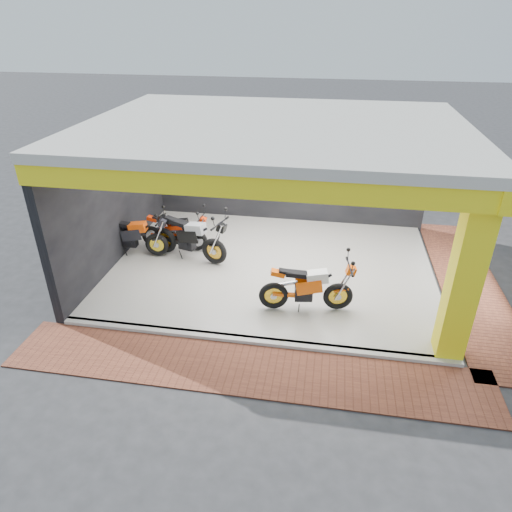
{
  "coord_description": "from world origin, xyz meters",
  "views": [
    {
      "loc": [
        1.28,
        -8.11,
        5.85
      ],
      "look_at": [
        -0.25,
        0.96,
        0.9
      ],
      "focal_mm": 32.0,
      "sensor_mm": 36.0,
      "label": 1
    }
  ],
  "objects": [
    {
      "name": "header_beam_right",
      "position": [
        4.0,
        2.0,
        3.3
      ],
      "size": [
        0.3,
        6.4,
        0.4
      ],
      "primitive_type": "cube",
      "color": "yellow",
      "rests_on": "corner_column"
    },
    {
      "name": "showroom_floor",
      "position": [
        0.0,
        2.0,
        0.05
      ],
      "size": [
        8.0,
        6.0,
        0.1
      ],
      "primitive_type": "cube",
      "color": "silver",
      "rests_on": "ground"
    },
    {
      "name": "moto_row_c",
      "position": [
        -3.07,
        2.0,
        0.74
      ],
      "size": [
        2.12,
        0.84,
        1.28
      ],
      "primitive_type": null,
      "rotation": [
        0.0,
        0.0,
        0.03
      ],
      "color": "black",
      "rests_on": "showroom_floor"
    },
    {
      "name": "moto_row_b",
      "position": [
        -2.12,
        2.47,
        0.7
      ],
      "size": [
        2.0,
        0.8,
        1.21
      ],
      "primitive_type": null,
      "rotation": [
        0.0,
        0.0,
        -0.03
      ],
      "color": "red",
      "rests_on": "showroom_floor"
    },
    {
      "name": "left_wall",
      "position": [
        -4.1,
        2.0,
        1.75
      ],
      "size": [
        0.2,
        6.2,
        3.5
      ],
      "primitive_type": "cube",
      "color": "black",
      "rests_on": "ground"
    },
    {
      "name": "showroom_ceiling",
      "position": [
        0.0,
        2.0,
        3.6
      ],
      "size": [
        8.4,
        6.4,
        0.2
      ],
      "primitive_type": "cube",
      "color": "beige",
      "rests_on": "corner_column"
    },
    {
      "name": "moto_row_a",
      "position": [
        -1.47,
        1.82,
        0.81
      ],
      "size": [
        2.48,
        1.45,
        1.43
      ],
      "primitive_type": null,
      "rotation": [
        0.0,
        0.0,
        -0.27
      ],
      "color": "black",
      "rests_on": "showroom_floor"
    },
    {
      "name": "corner_column",
      "position": [
        3.75,
        -0.75,
        1.75
      ],
      "size": [
        0.5,
        0.5,
        3.5
      ],
      "primitive_type": "cube",
      "color": "yellow",
      "rests_on": "ground"
    },
    {
      "name": "back_wall",
      "position": [
        0.0,
        5.1,
        1.75
      ],
      "size": [
        8.2,
        0.2,
        3.5
      ],
      "primitive_type": "cube",
      "color": "black",
      "rests_on": "ground"
    },
    {
      "name": "header_beam_front",
      "position": [
        0.0,
        -1.0,
        3.3
      ],
      "size": [
        8.4,
        0.3,
        0.4
      ],
      "primitive_type": "cube",
      "color": "yellow",
      "rests_on": "corner_column"
    },
    {
      "name": "floor_kerb",
      "position": [
        0.0,
        -1.02,
        0.05
      ],
      "size": [
        8.0,
        0.2,
        0.1
      ],
      "primitive_type": "cube",
      "color": "silver",
      "rests_on": "ground"
    },
    {
      "name": "ground",
      "position": [
        0.0,
        0.0,
        0.0
      ],
      "size": [
        80.0,
        80.0,
        0.0
      ],
      "primitive_type": "plane",
      "color": "#2D2D30",
      "rests_on": "ground"
    },
    {
      "name": "paver_front",
      "position": [
        0.0,
        -1.8,
        0.01
      ],
      "size": [
        9.0,
        1.4,
        0.03
      ],
      "primitive_type": "cube",
      "color": "brown",
      "rests_on": "ground"
    },
    {
      "name": "paver_right",
      "position": [
        4.8,
        2.0,
        0.01
      ],
      "size": [
        1.4,
        7.0,
        0.03
      ],
      "primitive_type": "cube",
      "color": "brown",
      "rests_on": "ground"
    },
    {
      "name": "moto_hero",
      "position": [
        1.65,
        0.28,
        0.75
      ],
      "size": [
        2.23,
        1.1,
        1.31
      ],
      "primitive_type": null,
      "rotation": [
        0.0,
        0.0,
        0.15
      ],
      "color": "#FF5A0A",
      "rests_on": "showroom_floor"
    }
  ]
}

